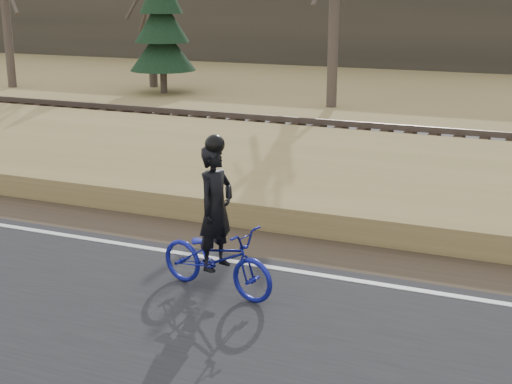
% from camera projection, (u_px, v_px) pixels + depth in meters
% --- Properties ---
extents(ground, '(120.00, 120.00, 0.00)m').
position_uv_depth(ground, '(80.00, 246.00, 11.53)').
color(ground, '#9B834F').
rests_on(ground, ground).
extents(edge_line, '(120.00, 0.12, 0.01)m').
position_uv_depth(edge_line, '(87.00, 239.00, 11.69)').
color(edge_line, silver).
rests_on(edge_line, road).
extents(shoulder, '(120.00, 1.60, 0.04)m').
position_uv_depth(shoulder, '(121.00, 223.00, 12.59)').
color(shoulder, '#473A2B').
rests_on(shoulder, ground).
extents(embankment, '(120.00, 5.00, 0.44)m').
position_uv_depth(embankment, '(198.00, 173.00, 15.20)').
color(embankment, '#9B834F').
rests_on(embankment, ground).
extents(ballast, '(120.00, 3.00, 0.45)m').
position_uv_depth(ballast, '(265.00, 140.00, 18.57)').
color(ballast, slate).
rests_on(ballast, ground).
extents(railroad, '(120.00, 2.40, 0.29)m').
position_uv_depth(railroad, '(265.00, 128.00, 18.48)').
color(railroad, black).
rests_on(railroad, ballast).
extents(treeline_backdrop, '(120.00, 4.00, 6.00)m').
position_uv_depth(treeline_backdrop, '(422.00, 9.00, 37.32)').
color(treeline_backdrop, '#383328').
rests_on(treeline_backdrop, ground).
extents(cyclist, '(1.91, 1.00, 2.17)m').
position_uv_depth(cyclist, '(216.00, 244.00, 9.49)').
color(cyclist, navy).
rests_on(cyclist, road).
extents(bare_tree_near_left, '(0.36, 0.36, 7.16)m').
position_uv_depth(bare_tree_near_left, '(334.00, 2.00, 24.13)').
color(bare_tree_near_left, brown).
rests_on(bare_tree_near_left, ground).
extents(conifer, '(2.60, 2.60, 5.94)m').
position_uv_depth(conifer, '(162.00, 21.00, 27.73)').
color(conifer, brown).
rests_on(conifer, ground).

